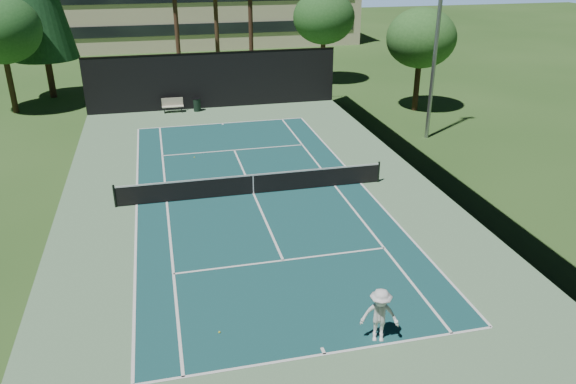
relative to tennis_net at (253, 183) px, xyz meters
name	(u,v)px	position (x,y,z in m)	size (l,w,h in m)	color
ground	(254,194)	(0.00, 0.00, -0.56)	(160.00, 160.00, 0.00)	#2C511E
apron_slab	(254,194)	(0.00, 0.00, -0.55)	(18.00, 32.00, 0.01)	#628C62
court_surface	(254,194)	(0.00, 0.00, -0.55)	(10.97, 23.77, 0.01)	#17494A
court_lines	(254,194)	(0.00, 0.00, -0.54)	(11.07, 23.87, 0.01)	white
tennis_net	(253,183)	(0.00, 0.00, 0.00)	(12.90, 0.10, 1.10)	black
fence	(252,154)	(0.00, 0.06, 1.45)	(18.04, 32.05, 4.03)	black
player	(380,316)	(1.78, -11.61, 0.34)	(1.16, 0.67, 1.79)	white
tennis_ball_a	(219,332)	(-2.89, -10.17, -0.52)	(0.07, 0.07, 0.07)	yellow
tennis_ball_b	(226,191)	(-1.27, 0.63, -0.52)	(0.07, 0.07, 0.07)	#C7DA31
tennis_ball_c	(305,171)	(3.15, 2.18, -0.52)	(0.07, 0.07, 0.07)	#C5D630
tennis_ball_d	(194,157)	(-2.37, 5.69, -0.52)	(0.07, 0.07, 0.07)	yellow
park_bench	(173,105)	(-3.07, 15.46, -0.01)	(1.50, 0.45, 1.02)	beige
trash_bin	(197,105)	(-1.36, 15.34, -0.08)	(0.56, 0.56, 0.95)	black
decid_tree_a	(324,18)	(10.00, 22.00, 4.86)	(5.12, 5.12, 7.62)	#432E1C
decid_tree_b	(421,38)	(14.00, 12.00, 4.52)	(4.80, 4.80, 7.14)	#3F291B
decid_tree_c	(0,29)	(-14.00, 18.00, 5.21)	(5.44, 5.44, 8.09)	#45331D
campus_building	(184,7)	(0.00, 45.98, 3.65)	(40.50, 12.50, 8.30)	beige
light_pole	(437,31)	(12.00, 6.00, 5.90)	(0.90, 0.25, 12.22)	gray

